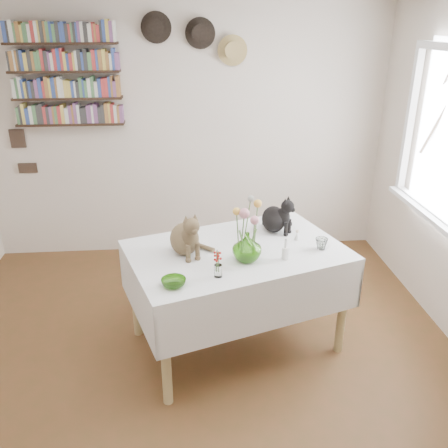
{
  "coord_description": "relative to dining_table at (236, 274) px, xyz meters",
  "views": [
    {
      "loc": [
        -0.03,
        -2.49,
        2.32
      ],
      "look_at": [
        0.22,
        0.43,
        1.05
      ],
      "focal_mm": 38.0,
      "sensor_mm": 36.0,
      "label": 1
    }
  ],
  "objects": [
    {
      "name": "room",
      "position": [
        -0.32,
        -0.53,
        0.64
      ],
      "size": [
        4.08,
        4.58,
        2.58
      ],
      "color": "brown",
      "rests_on": "ground"
    },
    {
      "name": "dining_table",
      "position": [
        0.0,
        0.0,
        0.0
      ],
      "size": [
        1.73,
        1.39,
        0.81
      ],
      "color": "white",
      "rests_on": "room"
    },
    {
      "name": "tabby_cat",
      "position": [
        -0.37,
        -0.02,
        0.37
      ],
      "size": [
        0.32,
        0.35,
        0.33
      ],
      "primitive_type": null,
      "rotation": [
        0.0,
        0.0,
        0.42
      ],
      "color": "brown",
      "rests_on": "dining_table"
    },
    {
      "name": "black_cat",
      "position": [
        0.32,
        0.3,
        0.35
      ],
      "size": [
        0.32,
        0.31,
        0.3
      ],
      "primitive_type": null,
      "rotation": [
        0.0,
        0.0,
        0.95
      ],
      "color": "black",
      "rests_on": "dining_table"
    },
    {
      "name": "flower_vase",
      "position": [
        0.05,
        -0.17,
        0.3
      ],
      "size": [
        0.2,
        0.2,
        0.21
      ],
      "primitive_type": "imported",
      "rotation": [
        0.0,
        0.0,
        0.0
      ],
      "color": "#70BE3A",
      "rests_on": "dining_table"
    },
    {
      "name": "green_bowl",
      "position": [
        -0.44,
        -0.47,
        0.22
      ],
      "size": [
        0.17,
        0.17,
        0.05
      ],
      "primitive_type": "imported",
      "rotation": [
        0.0,
        0.0,
        -0.1
      ],
      "color": "#70BE3A",
      "rests_on": "dining_table"
    },
    {
      "name": "drinking_glass",
      "position": [
        0.6,
        -0.05,
        0.24
      ],
      "size": [
        0.1,
        0.1,
        0.08
      ],
      "primitive_type": "imported",
      "rotation": [
        0.0,
        0.0,
        0.1
      ],
      "color": "white",
      "rests_on": "dining_table"
    },
    {
      "name": "candlestick",
      "position": [
        0.31,
        -0.18,
        0.25
      ],
      "size": [
        0.04,
        0.04,
        0.16
      ],
      "color": "white",
      "rests_on": "dining_table"
    },
    {
      "name": "berry_jar",
      "position": [
        -0.16,
        -0.38,
        0.29
      ],
      "size": [
        0.05,
        0.05,
        0.21
      ],
      "color": "white",
      "rests_on": "dining_table"
    },
    {
      "name": "porcelain_figurine",
      "position": [
        0.46,
        0.12,
        0.23
      ],
      "size": [
        0.04,
        0.04,
        0.08
      ],
      "color": "white",
      "rests_on": "dining_table"
    },
    {
      "name": "flower_bouquet",
      "position": [
        0.05,
        -0.16,
        0.54
      ],
      "size": [
        0.17,
        0.12,
        0.39
      ],
      "color": "#4C7233",
      "rests_on": "flower_vase"
    },
    {
      "name": "bookshelf_unit",
      "position": [
        -1.42,
        1.63,
        1.24
      ],
      "size": [
        1.0,
        0.16,
        0.91
      ],
      "color": "black",
      "rests_on": "room"
    },
    {
      "name": "wall_hats",
      "position": [
        -0.2,
        1.66,
        1.56
      ],
      "size": [
        0.98,
        0.09,
        0.48
      ],
      "color": "black",
      "rests_on": "room"
    },
    {
      "name": "wall_art_plaques",
      "position": [
        -1.95,
        1.7,
        0.52
      ],
      "size": [
        0.21,
        0.02,
        0.44
      ],
      "color": "#38281E",
      "rests_on": "room"
    }
  ]
}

